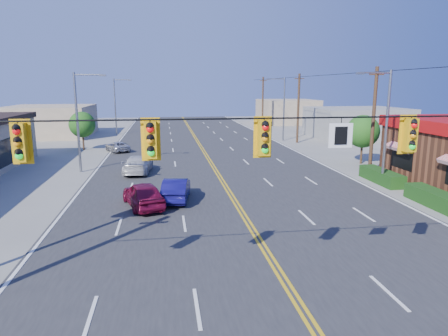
{
  "coord_description": "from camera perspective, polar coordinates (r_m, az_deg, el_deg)",
  "views": [
    {
      "loc": [
        -4.1,
        -11.43,
        6.93
      ],
      "look_at": [
        -0.71,
        11.28,
        2.2
      ],
      "focal_mm": 32.0,
      "sensor_mm": 36.0,
      "label": 1
    }
  ],
  "objects": [
    {
      "name": "ground",
      "position": [
        13.98,
        10.27,
        -18.28
      ],
      "size": [
        160.0,
        160.0,
        0.0
      ],
      "primitive_type": "plane",
      "color": "gray",
      "rests_on": "ground"
    },
    {
      "name": "road",
      "position": [
        32.43,
        -1.05,
        -0.64
      ],
      "size": [
        20.0,
        120.0,
        0.06
      ],
      "primitive_type": "cube",
      "color": "#2D2D30",
      "rests_on": "ground"
    },
    {
      "name": "signal_span",
      "position": [
        12.27,
        10.56,
        1.85
      ],
      "size": [
        24.32,
        0.34,
        9.0
      ],
      "color": "#47301E",
      "rests_on": "ground"
    },
    {
      "name": "streetlight_se",
      "position": [
        29.57,
        21.91,
        6.12
      ],
      "size": [
        2.55,
        0.25,
        8.0
      ],
      "color": "gray",
      "rests_on": "ground"
    },
    {
      "name": "streetlight_ne",
      "position": [
        51.68,
        8.36,
        8.84
      ],
      "size": [
        2.55,
        0.25,
        8.0
      ],
      "color": "gray",
      "rests_on": "ground"
    },
    {
      "name": "streetlight_sw",
      "position": [
        34.18,
        -19.93,
        6.9
      ],
      "size": [
        2.55,
        0.25,
        8.0
      ],
      "color": "gray",
      "rests_on": "ground"
    },
    {
      "name": "streetlight_nw",
      "position": [
        59.85,
        -15.11,
        8.93
      ],
      "size": [
        2.55,
        0.25,
        8.0
      ],
      "color": "gray",
      "rests_on": "ground"
    },
    {
      "name": "utility_pole_near",
      "position": [
        33.75,
        20.54,
        6.27
      ],
      "size": [
        0.28,
        0.28,
        8.4
      ],
      "primitive_type": "cylinder",
      "color": "#47301E",
      "rests_on": "ground"
    },
    {
      "name": "utility_pole_mid",
      "position": [
        50.22,
        10.56,
        8.33
      ],
      "size": [
        0.28,
        0.28,
        8.4
      ],
      "primitive_type": "cylinder",
      "color": "#47301E",
      "rests_on": "ground"
    },
    {
      "name": "utility_pole_far",
      "position": [
        67.48,
        5.55,
        9.27
      ],
      "size": [
        0.28,
        0.28,
        8.4
      ],
      "primitive_type": "cylinder",
      "color": "#47301E",
      "rests_on": "ground"
    },
    {
      "name": "tree_kfc_rear",
      "position": [
        37.99,
        19.23,
        4.96
      ],
      "size": [
        2.94,
        2.94,
        4.41
      ],
      "color": "#47301E",
      "rests_on": "ground"
    },
    {
      "name": "tree_west",
      "position": [
        46.47,
        -19.61,
        5.86
      ],
      "size": [
        2.8,
        2.8,
        4.2
      ],
      "color": "#47301E",
      "rests_on": "ground"
    },
    {
      "name": "bld_east_mid",
      "position": [
        57.88,
        18.45,
        6.16
      ],
      "size": [
        12.0,
        10.0,
        4.0
      ],
      "primitive_type": "cube",
      "color": "gray",
      "rests_on": "ground"
    },
    {
      "name": "bld_west_far",
      "position": [
        61.71,
        -23.55,
        6.19
      ],
      "size": [
        11.0,
        12.0,
        4.2
      ],
      "primitive_type": "cube",
      "color": "tan",
      "rests_on": "ground"
    },
    {
      "name": "bld_east_far",
      "position": [
        77.12,
        9.03,
        7.98
      ],
      "size": [
        10.0,
        10.0,
        4.4
      ],
      "primitive_type": "cube",
      "color": "tan",
      "rests_on": "ground"
    },
    {
      "name": "car_magenta",
      "position": [
        23.52,
        -11.46,
        -3.86
      ],
      "size": [
        2.9,
        4.65,
        1.48
      ],
      "primitive_type": "imported",
      "rotation": [
        0.0,
        0.0,
        3.43
      ],
      "color": "maroon",
      "rests_on": "ground"
    },
    {
      "name": "car_blue",
      "position": [
        24.61,
        -6.85,
        -3.14
      ],
      "size": [
        1.99,
        4.33,
        1.37
      ],
      "primitive_type": "imported",
      "rotation": [
        0.0,
        0.0,
        3.01
      ],
      "color": "#130F5B",
      "rests_on": "ground"
    },
    {
      "name": "car_white",
      "position": [
        32.87,
        -12.18,
        0.45
      ],
      "size": [
        2.41,
        5.0,
        1.4
      ],
      "primitive_type": "imported",
      "rotation": [
        0.0,
        0.0,
        3.05
      ],
      "color": "#BEBEBE",
      "rests_on": "ground"
    },
    {
      "name": "car_silver",
      "position": [
        44.15,
        -14.98,
        2.91
      ],
      "size": [
        3.17,
        4.2,
        1.06
      ],
      "primitive_type": "imported",
      "rotation": [
        0.0,
        0.0,
        3.56
      ],
      "color": "#BBBBC1",
      "rests_on": "ground"
    }
  ]
}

